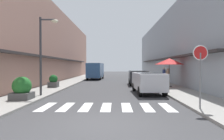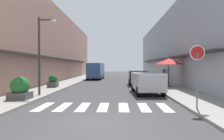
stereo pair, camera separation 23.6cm
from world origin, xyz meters
name	(u,v)px [view 2 (the right image)]	position (x,y,z in m)	size (l,w,h in m)	color
ground_plane	(112,82)	(0.00, 18.20, 0.00)	(100.12, 100.12, 0.00)	#38383A
sidewalk_left	(71,82)	(-5.07, 18.20, 0.06)	(2.62, 63.71, 0.12)	gray
sidewalk_right	(155,82)	(5.07, 18.20, 0.06)	(2.62, 63.71, 0.12)	gray
building_row_left	(43,46)	(-8.88, 19.48, 4.45)	(5.50, 42.96, 8.90)	#A87A6B
building_row_right	(184,48)	(8.88, 19.48, 4.17)	(5.50, 42.96, 8.35)	#939EA8
crosswalk	(103,107)	(0.00, 2.89, 0.01)	(6.15, 2.20, 0.01)	silver
parked_car_near	(147,81)	(2.71, 7.77, 0.92)	(1.96, 4.30, 1.47)	silver
parked_car_mid	(138,76)	(2.71, 14.53, 0.92)	(1.89, 4.17, 1.47)	black
delivery_van	(96,70)	(-2.56, 23.59, 1.41)	(2.17, 5.47, 2.37)	#33598C
round_street_sign	(197,60)	(4.05, 2.09, 2.19)	(0.65, 0.07, 2.70)	slate
street_lamp	(42,47)	(-4.03, 6.01, 3.12)	(1.19, 0.28, 4.84)	#38383D
cafe_umbrella	(169,62)	(5.15, 11.61, 2.34)	(2.53, 2.53, 2.50)	#262626
planter_corner	(20,89)	(-4.68, 4.39, 0.70)	(1.04, 1.04, 1.24)	#4C4C4C
planter_midblock	(53,81)	(-4.91, 10.88, 0.62)	(0.78, 0.78, 1.07)	#4C4C4C
pedestrian_walking_near	(167,77)	(5.09, 11.88, 0.97)	(0.34, 0.34, 1.62)	#282B33
pedestrian_walking_far	(164,75)	(5.81, 16.48, 1.00)	(0.34, 0.34, 1.67)	#282B33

